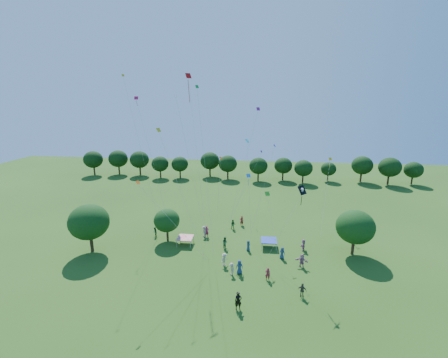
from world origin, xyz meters
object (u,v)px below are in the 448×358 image
Objects in this scene: man_in_black at (238,301)px; pirate_kite at (301,192)px; tent_red_stripe at (185,238)px; red_high_kite at (191,106)px; near_tree_east at (355,227)px; tent_blue at (269,240)px; near_tree_west at (89,222)px; near_tree_north at (167,220)px.

pirate_kite is at bearing 36.04° from man_in_black.
red_high_kite is (1.12, 1.55, 18.55)m from tent_red_stripe.
tent_blue is (-11.25, 0.77, -2.97)m from near_tree_east.
near_tree_west is 1.08× the size of near_tree_east.
pirate_kite is at bearing -20.27° from near_tree_north.
near_tree_west is 3.09× the size of tent_red_stripe.
tent_red_stripe is 0.23× the size of pirate_kite.
pirate_kite is (-8.15, -5.53, 6.37)m from near_tree_east.
red_high_kite is at bearing 152.42° from pirate_kite.
near_tree_east reaches higher than man_in_black.
tent_blue is at bearing 2.51° from tent_red_stripe.
red_high_kite is (-22.18, 1.80, 15.57)m from near_tree_east.
near_tree_north is 2.23× the size of tent_red_stripe.
near_tree_east is 11.67m from tent_blue.
tent_red_stripe is 1.00× the size of tent_blue.
near_tree_north is at bearing 162.91° from tent_red_stripe.
pirate_kite is (27.48, -2.25, 6.00)m from near_tree_west.
tent_blue is at bearing 176.09° from near_tree_east.
near_tree_north is 2.23× the size of tent_blue.
near_tree_north reaches higher than tent_red_stripe.
near_tree_west is 0.30× the size of red_high_kite.
man_in_black is at bearing -138.84° from near_tree_east.
pirate_kite is at bearing -63.81° from tent_blue.
pirate_kite is (18.05, -6.67, 7.18)m from near_tree_north.
pirate_kite reaches higher than near_tree_west.
near_tree_east is (26.21, -1.14, 0.82)m from near_tree_north.
tent_blue is 1.14× the size of man_in_black.
man_in_black is 13.59m from pirate_kite.
red_high_kite is (4.03, 0.66, 16.39)m from near_tree_north.
man_in_black reaches higher than tent_blue.
tent_blue is (24.38, 4.05, -3.35)m from near_tree_west.
man_in_black is 0.09× the size of red_high_kite.
tent_blue is 14.04m from man_in_black.
near_tree_west reaches higher than man_in_black.
near_tree_east reaches higher than near_tree_north.
man_in_black is at bearing -104.16° from tent_blue.
near_tree_north is 20.54m from pirate_kite.
near_tree_north is 3.73m from tent_red_stripe.
red_high_kite is (-10.93, 1.03, 18.55)m from tent_blue.
near_tree_west is at bearing -154.88° from near_tree_north.
red_high_kite is (13.46, 5.08, 15.20)m from near_tree_west.
near_tree_west is at bearing -174.73° from near_tree_east.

